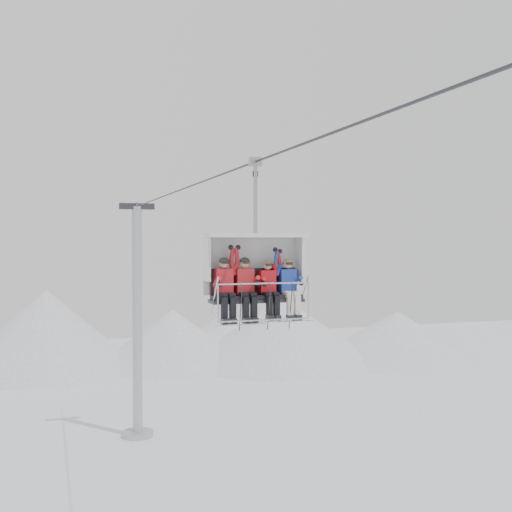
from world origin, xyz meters
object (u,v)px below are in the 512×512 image
object	(u,v)px
skier_far_left	(225,287)
skier_center_left	(246,286)
skier_center_right	(269,287)
skier_far_right	(289,286)
chairlift_carrier	(254,266)
lift_tower_right	(137,337)

from	to	relation	value
skier_far_left	skier_center_left	size ratio (longest dim) A/B	1.00
skier_center_right	skier_far_right	world-z (taller)	skier_far_right
skier_center_left	skier_far_right	size ratio (longest dim) A/B	1.00
skier_far_left	skier_far_right	distance (m)	1.66
skier_center_right	chairlift_carrier	bearing A→B (deg)	132.60
chairlift_carrier	skier_center_right	distance (m)	0.66
lift_tower_right	skier_far_right	bearing A→B (deg)	-87.86
lift_tower_right	skier_far_left	world-z (taller)	lift_tower_right
chairlift_carrier	skier_center_left	bearing A→B (deg)	-135.08
chairlift_carrier	skier_far_left	bearing A→B (deg)	-160.01
skier_far_left	skier_center_right	world-z (taller)	skier_far_left
skier_center_right	skier_far_right	xyz separation A→B (m)	(0.54, 0.00, 0.01)
skier_far_right	chairlift_carrier	bearing A→B (deg)	159.49
chairlift_carrier	skier_far_right	distance (m)	1.01
lift_tower_right	chairlift_carrier	world-z (taller)	lift_tower_right
skier_far_left	chairlift_carrier	bearing A→B (deg)	19.99
skier_center_left	skier_far_right	distance (m)	1.13
lift_tower_right	skier_center_right	size ratio (longest dim) A/B	7.99
skier_far_left	skier_center_right	xyz separation A→B (m)	(1.12, -0.01, -0.04)
lift_tower_right	chairlift_carrier	xyz separation A→B (m)	(0.00, -21.82, 4.92)
skier_center_left	skier_center_right	xyz separation A→B (m)	(0.59, -0.01, -0.04)
skier_far_left	skier_center_left	bearing A→B (deg)	0.00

